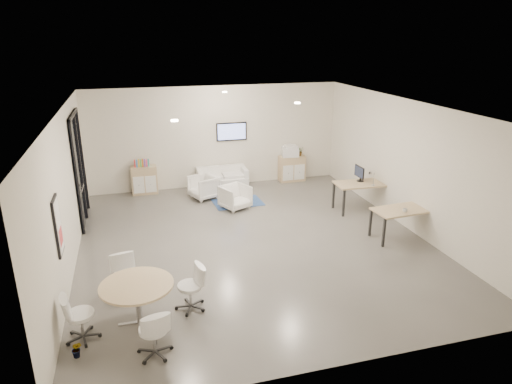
{
  "coord_description": "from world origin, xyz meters",
  "views": [
    {
      "loc": [
        -2.62,
        -9.54,
        4.73
      ],
      "look_at": [
        0.17,
        0.4,
        1.11
      ],
      "focal_mm": 32.0,
      "sensor_mm": 36.0,
      "label": 1
    }
  ],
  "objects": [
    {
      "name": "artwork",
      "position": [
        -3.97,
        -1.6,
        1.55
      ],
      "size": [
        0.05,
        0.54,
        1.04
      ],
      "color": "black",
      "rests_on": "room_shell"
    },
    {
      "name": "wall_tv",
      "position": [
        0.5,
        4.46,
        1.75
      ],
      "size": [
        0.98,
        0.06,
        0.58
      ],
      "color": "black",
      "rests_on": "room_shell"
    },
    {
      "name": "loveseat",
      "position": [
        0.09,
        4.1,
        0.32
      ],
      "size": [
        1.59,
        0.82,
        0.59
      ],
      "rotation": [
        0.0,
        0.0,
        -0.03
      ],
      "color": "white",
      "rests_on": "room_shell"
    },
    {
      "name": "desk_rear",
      "position": [
        3.48,
        1.21,
        0.71
      ],
      "size": [
        1.56,
        0.84,
        0.79
      ],
      "rotation": [
        0.0,
        0.0,
        -0.05
      ],
      "color": "tan",
      "rests_on": "room_shell"
    },
    {
      "name": "armchair_left",
      "position": [
        -0.63,
        3.37,
        0.38
      ],
      "size": [
        0.91,
        0.94,
        0.76
      ],
      "primitive_type": "imported",
      "rotation": [
        0.0,
        0.0,
        -1.2
      ],
      "color": "white",
      "rests_on": "room_shell"
    },
    {
      "name": "monitor",
      "position": [
        3.44,
        1.36,
        1.03
      ],
      "size": [
        0.2,
        0.5,
        0.44
      ],
      "color": "black",
      "rests_on": "desk_rear"
    },
    {
      "name": "desk_front",
      "position": [
        3.51,
        -0.75,
        0.68
      ],
      "size": [
        1.5,
        0.83,
        0.76
      ],
      "rotation": [
        0.0,
        0.0,
        0.08
      ],
      "color": "tan",
      "rests_on": "room_shell"
    },
    {
      "name": "printer",
      "position": [
        2.43,
        4.27,
        1.03
      ],
      "size": [
        0.59,
        0.52,
        0.37
      ],
      "rotation": [
        0.0,
        0.0,
        -0.16
      ],
      "color": "white",
      "rests_on": "sideboard_right"
    },
    {
      "name": "glass_door",
      "position": [
        -3.95,
        2.51,
        1.5
      ],
      "size": [
        0.09,
        1.9,
        2.85
      ],
      "color": "black",
      "rests_on": "room_shell"
    },
    {
      "name": "armchair_right",
      "position": [
        0.09,
        2.28,
        0.37
      ],
      "size": [
        0.93,
        0.91,
        0.73
      ],
      "primitive_type": "imported",
      "rotation": [
        0.0,
        0.0,
        0.43
      ],
      "color": "white",
      "rests_on": "room_shell"
    },
    {
      "name": "ceiling_spots",
      "position": [
        -0.2,
        0.83,
        3.18
      ],
      "size": [
        3.14,
        4.14,
        0.03
      ],
      "color": "#FFEAC6",
      "rests_on": "room_shell"
    },
    {
      "name": "room_shell",
      "position": [
        0.0,
        0.0,
        1.6
      ],
      "size": [
        9.6,
        10.6,
        4.8
      ],
      "color": "#57554F",
      "rests_on": "ground"
    },
    {
      "name": "sideboard_right",
      "position": [
        2.5,
        4.27,
        0.43
      ],
      "size": [
        0.86,
        0.41,
        0.86
      ],
      "color": "tan",
      "rests_on": "room_shell"
    },
    {
      "name": "cup",
      "position": [
        3.41,
        -0.95,
        0.81
      ],
      "size": [
        0.12,
        0.1,
        0.11
      ],
      "primitive_type": "imported",
      "rotation": [
        0.0,
        0.0,
        -0.17
      ],
      "color": "white",
      "rests_on": "desk_front"
    },
    {
      "name": "meeting_chairs",
      "position": [
        -2.74,
        -2.57,
        0.41
      ],
      "size": [
        2.5,
        2.5,
        0.82
      ],
      "color": "white",
      "rests_on": "room_shell"
    },
    {
      "name": "books",
      "position": [
        -2.36,
        4.28,
        0.98
      ],
      "size": [
        0.45,
        0.14,
        0.22
      ],
      "color": "red",
      "rests_on": "sideboard_left"
    },
    {
      "name": "round_table",
      "position": [
        -2.74,
        -2.57,
        0.67
      ],
      "size": [
        1.24,
        1.24,
        0.75
      ],
      "color": "tan",
      "rests_on": "room_shell"
    },
    {
      "name": "sideboard_left",
      "position": [
        -2.32,
        4.27,
        0.43
      ],
      "size": [
        0.77,
        0.4,
        0.87
      ],
      "color": "tan",
      "rests_on": "room_shell"
    },
    {
      "name": "plant_floor",
      "position": [
        -3.7,
        -3.23,
        0.06
      ],
      "size": [
        0.26,
        0.33,
        0.13
      ],
      "primitive_type": "imported",
      "rotation": [
        0.0,
        0.0,
        -0.39
      ],
      "color": "#3F7F3F",
      "rests_on": "room_shell"
    },
    {
      "name": "plant_cabinet",
      "position": [
        2.76,
        4.24,
        0.98
      ],
      "size": [
        0.37,
        0.39,
        0.24
      ],
      "primitive_type": "imported",
      "rotation": [
        0.0,
        0.0,
        -0.37
      ],
      "color": "#3F7F3F",
      "rests_on": "sideboard_right"
    },
    {
      "name": "blue_rug",
      "position": [
        0.26,
        2.69,
        0.01
      ],
      "size": [
        1.45,
        1.01,
        0.01
      ],
      "primitive_type": "cube",
      "rotation": [
        0.0,
        0.0,
        0.05
      ],
      "color": "navy",
      "rests_on": "room_shell"
    }
  ]
}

